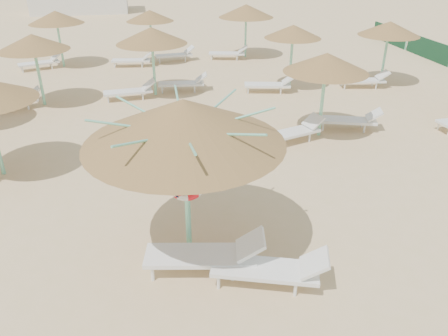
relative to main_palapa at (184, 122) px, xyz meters
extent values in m
plane|color=#D4AE81|center=(0.49, 0.06, -2.85)|extent=(120.00, 120.00, 0.00)
cylinder|color=#7AD4AE|center=(0.00, 0.00, -1.48)|extent=(0.11, 0.11, 2.74)
cone|color=olive|center=(0.00, 0.00, 0.01)|extent=(3.66, 3.66, 0.82)
cylinder|color=#7AD4AE|center=(0.00, 0.00, -0.26)|extent=(0.20, 0.20, 0.12)
cylinder|color=#7AD4AE|center=(0.84, 0.00, -0.03)|extent=(1.65, 0.04, 0.41)
cylinder|color=#7AD4AE|center=(0.59, 0.60, -0.03)|extent=(1.20, 1.20, 0.41)
cylinder|color=#7AD4AE|center=(0.00, 0.84, -0.03)|extent=(0.04, 1.65, 0.41)
cylinder|color=#7AD4AE|center=(-0.59, 0.60, -0.03)|extent=(1.20, 1.20, 0.41)
cylinder|color=#7AD4AE|center=(-0.84, 0.00, -0.03)|extent=(1.65, 0.04, 0.41)
cylinder|color=#7AD4AE|center=(-0.59, -0.59, -0.03)|extent=(1.20, 1.20, 0.41)
cylinder|color=#7AD4AE|center=(0.00, -0.84, -0.03)|extent=(0.04, 1.65, 0.41)
cylinder|color=#7AD4AE|center=(0.59, -0.59, -0.03)|extent=(1.20, 1.20, 0.41)
torus|color=red|center=(0.00, -0.10, -1.20)|extent=(0.72, 0.15, 0.72)
cylinder|color=white|center=(-0.78, -0.72, -2.70)|extent=(0.07, 0.07, 0.31)
cylinder|color=white|center=(-0.68, -0.18, -2.70)|extent=(0.07, 0.07, 0.31)
cylinder|color=white|center=(0.70, -0.99, -2.70)|extent=(0.07, 0.07, 0.31)
cylinder|color=white|center=(0.80, -0.45, -2.70)|extent=(0.07, 0.07, 0.31)
cube|color=white|center=(0.15, -0.61, -2.50)|extent=(2.20, 1.06, 0.09)
cube|color=white|center=(1.08, -0.78, -2.23)|extent=(0.65, 0.75, 0.41)
cylinder|color=white|center=(0.40, -1.17, -2.71)|extent=(0.06, 0.06, 0.29)
cylinder|color=white|center=(0.56, -0.68, -2.71)|extent=(0.06, 0.06, 0.29)
cylinder|color=white|center=(1.72, -1.60, -2.71)|extent=(0.06, 0.06, 0.29)
cylinder|color=white|center=(1.88, -1.11, -2.71)|extent=(0.06, 0.06, 0.29)
cube|color=white|center=(1.26, -1.18, -2.52)|extent=(2.06, 1.22, 0.08)
cube|color=white|center=(2.09, -1.46, -2.28)|extent=(0.67, 0.74, 0.38)
cylinder|color=#7AD4AE|center=(-4.50, 10.05, -1.70)|extent=(0.11, 0.11, 2.30)
cone|color=olive|center=(-4.50, 10.05, -0.47)|extent=(2.58, 2.58, 0.58)
cylinder|color=#7AD4AE|center=(-4.50, 10.05, -0.70)|extent=(0.20, 0.20, 0.12)
cylinder|color=white|center=(-5.00, 9.56, -2.71)|extent=(0.06, 0.06, 0.28)
cylinder|color=white|center=(-5.14, 10.04, -2.71)|extent=(0.06, 0.06, 0.28)
cube|color=white|center=(-5.60, 9.65, -2.53)|extent=(2.00, 1.13, 0.08)
cube|color=white|center=(-4.78, 9.89, -2.29)|extent=(0.64, 0.71, 0.36)
cylinder|color=#7AD4AE|center=(-4.55, 15.93, -1.70)|extent=(0.11, 0.11, 2.30)
cone|color=olive|center=(-4.55, 15.93, -0.46)|extent=(2.61, 2.61, 0.59)
cylinder|color=#7AD4AE|center=(-4.55, 15.93, -0.70)|extent=(0.20, 0.20, 0.12)
cylinder|color=white|center=(-6.32, 15.03, -2.71)|extent=(0.06, 0.06, 0.28)
cylinder|color=white|center=(-6.48, 15.51, -2.71)|extent=(0.06, 0.06, 0.28)
cylinder|color=white|center=(-5.04, 15.47, -2.71)|extent=(0.06, 0.06, 0.28)
cylinder|color=white|center=(-5.21, 15.95, -2.71)|extent=(0.06, 0.06, 0.28)
cube|color=white|center=(-5.65, 15.53, -2.53)|extent=(2.00, 1.21, 0.08)
cube|color=white|center=(-4.84, 15.81, -2.29)|extent=(0.65, 0.73, 0.36)
cylinder|color=#7AD4AE|center=(-0.19, 10.48, -1.70)|extent=(0.11, 0.11, 2.30)
cone|color=olive|center=(-0.19, 10.48, -0.46)|extent=(2.79, 2.79, 0.63)
cylinder|color=#7AD4AE|center=(-0.19, 10.48, -0.70)|extent=(0.20, 0.20, 0.12)
cylinder|color=white|center=(-2.07, 9.75, -2.71)|extent=(0.06, 0.06, 0.28)
cylinder|color=white|center=(-2.11, 10.25, -2.71)|extent=(0.06, 0.06, 0.28)
cylinder|color=white|center=(-0.72, 9.88, -2.71)|extent=(0.06, 0.06, 0.28)
cylinder|color=white|center=(-0.77, 10.38, -2.71)|extent=(0.06, 0.06, 0.28)
cube|color=white|center=(-1.29, 10.08, -2.53)|extent=(1.95, 0.80, 0.08)
cube|color=white|center=(-0.45, 10.16, -2.29)|extent=(0.54, 0.64, 0.36)
cylinder|color=white|center=(0.09, 10.60, -2.71)|extent=(0.06, 0.06, 0.28)
cylinder|color=white|center=(0.13, 11.10, -2.71)|extent=(0.06, 0.06, 0.28)
cylinder|color=white|center=(1.43, 10.47, -2.71)|extent=(0.06, 0.06, 0.28)
cylinder|color=white|center=(1.48, 10.97, -2.71)|extent=(0.06, 0.06, 0.28)
cube|color=white|center=(0.91, 10.78, -2.53)|extent=(1.95, 0.80, 0.08)
cube|color=white|center=(1.75, 10.69, -2.29)|extent=(0.54, 0.64, 0.36)
cylinder|color=#7AD4AE|center=(-0.07, 15.64, -1.70)|extent=(0.11, 0.11, 2.30)
cone|color=olive|center=(-0.07, 15.64, -0.47)|extent=(2.35, 2.35, 0.53)
cylinder|color=#7AD4AE|center=(-0.07, 15.64, -0.70)|extent=(0.20, 0.20, 0.12)
cylinder|color=white|center=(-2.00, 15.09, -2.71)|extent=(0.06, 0.06, 0.28)
cylinder|color=white|center=(-1.94, 15.58, -2.71)|extent=(0.06, 0.06, 0.28)
cylinder|color=white|center=(-0.66, 14.93, -2.71)|extent=(0.06, 0.06, 0.28)
cylinder|color=white|center=(-0.60, 15.43, -2.71)|extent=(0.06, 0.06, 0.28)
cube|color=white|center=(-1.17, 15.24, -2.53)|extent=(1.96, 0.84, 0.08)
cube|color=white|center=(-0.33, 15.14, -2.29)|extent=(0.55, 0.65, 0.36)
cylinder|color=white|center=(0.26, 15.60, -2.71)|extent=(0.06, 0.06, 0.28)
cylinder|color=white|center=(0.20, 16.10, -2.71)|extent=(0.06, 0.06, 0.28)
cylinder|color=white|center=(1.60, 15.76, -2.71)|extent=(0.06, 0.06, 0.28)
cylinder|color=white|center=(1.54, 16.26, -2.71)|extent=(0.06, 0.06, 0.28)
cube|color=white|center=(1.03, 15.94, -2.53)|extent=(1.96, 0.84, 0.08)
cube|color=white|center=(1.87, 16.04, -2.29)|extent=(0.55, 0.65, 0.36)
cylinder|color=#7AD4AE|center=(4.87, 5.25, -1.70)|extent=(0.11, 0.11, 2.30)
cone|color=olive|center=(4.87, 5.25, -0.47)|extent=(2.61, 2.61, 0.59)
cylinder|color=#7AD4AE|center=(4.87, 5.25, -0.70)|extent=(0.20, 0.20, 0.12)
cylinder|color=white|center=(3.09, 4.37, -2.71)|extent=(0.06, 0.06, 0.28)
cylinder|color=white|center=(2.93, 4.84, -2.71)|extent=(0.06, 0.06, 0.28)
cylinder|color=white|center=(4.37, 4.78, -2.71)|extent=(0.06, 0.06, 0.28)
cylinder|color=white|center=(4.22, 5.26, -2.71)|extent=(0.06, 0.06, 0.28)
cube|color=white|center=(3.77, 4.85, -2.53)|extent=(2.00, 1.17, 0.08)
cube|color=white|center=(4.58, 5.11, -2.29)|extent=(0.65, 0.72, 0.36)
cylinder|color=white|center=(5.13, 5.56, -2.71)|extent=(0.06, 0.06, 0.28)
cylinder|color=white|center=(5.29, 6.03, -2.71)|extent=(0.06, 0.06, 0.28)
cylinder|color=white|center=(6.42, 5.14, -2.71)|extent=(0.06, 0.06, 0.28)
cylinder|color=white|center=(6.57, 5.62, -2.71)|extent=(0.06, 0.06, 0.28)
cube|color=white|center=(5.97, 5.55, -2.53)|extent=(2.00, 1.17, 0.08)
cube|color=white|center=(6.78, 5.29, -2.29)|extent=(0.65, 0.72, 0.36)
cylinder|color=#7AD4AE|center=(5.53, 10.34, -1.70)|extent=(0.11, 0.11, 2.30)
cone|color=olive|center=(5.53, 10.34, -0.47)|extent=(2.34, 2.34, 0.53)
cylinder|color=#7AD4AE|center=(5.53, 10.34, -0.70)|extent=(0.20, 0.20, 0.12)
cylinder|color=white|center=(3.59, 9.87, -2.71)|extent=(0.06, 0.06, 0.28)
cylinder|color=white|center=(3.70, 10.36, -2.71)|extent=(0.06, 0.06, 0.28)
cylinder|color=white|center=(4.91, 9.57, -2.71)|extent=(0.06, 0.06, 0.28)
cylinder|color=white|center=(5.02, 10.06, -2.71)|extent=(0.06, 0.06, 0.28)
cube|color=white|center=(4.43, 9.94, -2.53)|extent=(1.99, 1.02, 0.08)
cube|color=white|center=(5.26, 9.75, -2.29)|extent=(0.60, 0.69, 0.36)
cylinder|color=#7AD4AE|center=(4.95, 16.24, -1.70)|extent=(0.11, 0.11, 2.30)
cone|color=olive|center=(4.95, 16.24, -0.46)|extent=(2.89, 2.89, 0.65)
cylinder|color=#7AD4AE|center=(4.95, 16.24, -0.70)|extent=(0.20, 0.20, 0.12)
cylinder|color=white|center=(3.01, 15.78, -2.71)|extent=(0.06, 0.06, 0.28)
cylinder|color=white|center=(3.12, 16.27, -2.71)|extent=(0.06, 0.06, 0.28)
cylinder|color=white|center=(4.32, 15.47, -2.71)|extent=(0.06, 0.06, 0.28)
cylinder|color=white|center=(4.44, 15.96, -2.71)|extent=(0.06, 0.06, 0.28)
cube|color=white|center=(3.85, 15.84, -2.53)|extent=(1.99, 1.03, 0.08)
cube|color=white|center=(4.67, 15.65, -2.29)|extent=(0.61, 0.69, 0.36)
cylinder|color=white|center=(9.00, 4.94, -2.71)|extent=(0.06, 0.06, 0.28)
cylinder|color=#7AD4AE|center=(9.73, 10.21, -1.70)|extent=(0.11, 0.11, 2.30)
cone|color=olive|center=(9.73, 10.21, -0.47)|extent=(2.56, 2.56, 0.58)
cylinder|color=#7AD4AE|center=(9.73, 10.21, -0.70)|extent=(0.20, 0.20, 0.12)
cylinder|color=white|center=(7.79, 9.70, -2.71)|extent=(0.06, 0.06, 0.28)
cylinder|color=white|center=(7.88, 10.19, -2.71)|extent=(0.06, 0.06, 0.28)
cylinder|color=white|center=(9.12, 9.47, -2.71)|extent=(0.06, 0.06, 0.28)
cylinder|color=white|center=(9.21, 9.96, -2.71)|extent=(0.06, 0.06, 0.28)
cube|color=white|center=(8.63, 9.81, -2.53)|extent=(1.98, 0.94, 0.08)
cube|color=white|center=(9.46, 9.66, -2.29)|extent=(0.58, 0.67, 0.36)
cube|color=#1B532A|center=(14.49, 14.06, -2.35)|extent=(0.08, 3.80, 1.00)
cube|color=#1B532A|center=(14.49, 18.06, -2.35)|extent=(0.08, 3.80, 1.00)
cylinder|color=#7AD4AE|center=(14.49, 16.16, -2.30)|extent=(0.08, 0.08, 1.10)
camera|label=1|loc=(-0.63, -7.16, 2.84)|focal=35.00mm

